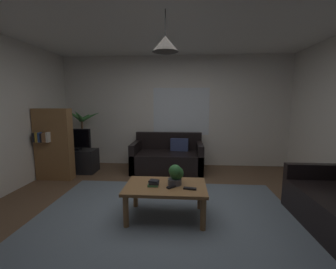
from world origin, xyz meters
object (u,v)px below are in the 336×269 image
object	(u,v)px
book_on_table_2	(154,181)
potted_plant_on_table	(176,174)
coffee_table	(166,190)
pendant_lamp	(166,44)
tv	(74,139)
couch_under_window	(168,158)
remote_on_table_0	(172,187)
tv_stand	(76,161)
potted_palm_corner	(83,142)
bookshelf_corner	(54,144)
book_on_table_0	(153,185)
remote_on_table_1	(190,189)
book_on_table_1	(154,183)

from	to	relation	value
book_on_table_2	potted_plant_on_table	distance (m)	0.30
coffee_table	pendant_lamp	xyz separation A→B (m)	(0.00, 0.00, 1.83)
tv	couch_under_window	bearing A→B (deg)	7.77
couch_under_window	tv	size ratio (longest dim) A/B	2.12
pendant_lamp	remote_on_table_0	bearing A→B (deg)	-37.34
tv_stand	potted_palm_corner	size ratio (longest dim) A/B	0.64
coffee_table	bookshelf_corner	distance (m)	2.69
book_on_table_0	book_on_table_2	world-z (taller)	book_on_table_2
book_on_table_2	remote_on_table_1	size ratio (longest dim) A/B	0.75
coffee_table	tv	distance (m)	2.81
book_on_table_2	tv_stand	bearing A→B (deg)	137.19
tv_stand	book_on_table_1	bearing A→B (deg)	-42.91
coffee_table	bookshelf_corner	xyz separation A→B (m)	(-2.32, 1.33, 0.33)
coffee_table	couch_under_window	bearing A→B (deg)	93.57
potted_plant_on_table	tv	size ratio (longest dim) A/B	0.38
book_on_table_0	couch_under_window	bearing A→B (deg)	89.04
tv_stand	bookshelf_corner	distance (m)	0.68
couch_under_window	book_on_table_1	bearing A→B (deg)	-90.59
book_on_table_0	bookshelf_corner	xyz separation A→B (m)	(-2.15, 1.37, 0.25)
remote_on_table_0	book_on_table_2	bearing A→B (deg)	34.95
bookshelf_corner	pendant_lamp	size ratio (longest dim) A/B	2.91
couch_under_window	remote_on_table_1	bearing A→B (deg)	-78.62
pendant_lamp	book_on_table_2	bearing A→B (deg)	-170.97
book_on_table_1	book_on_table_2	world-z (taller)	book_on_table_2
couch_under_window	remote_on_table_0	xyz separation A→B (m)	(0.22, -2.13, 0.18)
pendant_lamp	bookshelf_corner	bearing A→B (deg)	150.09
remote_on_table_1	potted_palm_corner	bearing A→B (deg)	-124.55
coffee_table	pendant_lamp	distance (m)	1.83
tv	bookshelf_corner	distance (m)	0.49
book_on_table_2	remote_on_table_1	distance (m)	0.48
tv	pendant_lamp	distance (m)	3.15
book_on_table_2	potted_plant_on_table	world-z (taller)	potted_plant_on_table
remote_on_table_0	book_on_table_1	bearing A→B (deg)	36.99
book_on_table_1	remote_on_table_1	bearing A→B (deg)	-10.45
coffee_table	pendant_lamp	bearing A→B (deg)	62.02
book_on_table_0	book_on_table_1	world-z (taller)	book_on_table_1
book_on_table_1	potted_palm_corner	xyz separation A→B (m)	(-2.01, 2.31, 0.10)
coffee_table	bookshelf_corner	world-z (taller)	bookshelf_corner
couch_under_window	coffee_table	distance (m)	2.07
remote_on_table_0	potted_plant_on_table	bearing A→B (deg)	-64.37
couch_under_window	potted_palm_corner	size ratio (longest dim) A/B	1.09
tv	remote_on_table_1	bearing A→B (deg)	-37.97
book_on_table_0	bookshelf_corner	size ratio (longest dim) A/B	0.09
book_on_table_0	potted_plant_on_table	distance (m)	0.33
potted_plant_on_table	pendant_lamp	world-z (taller)	pendant_lamp
book_on_table_0	tv	world-z (taller)	tv
book_on_table_1	couch_under_window	bearing A→B (deg)	89.41
potted_plant_on_table	book_on_table_1	bearing A→B (deg)	-164.80
remote_on_table_1	pendant_lamp	size ratio (longest dim) A/B	0.33
couch_under_window	book_on_table_1	distance (m)	2.10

